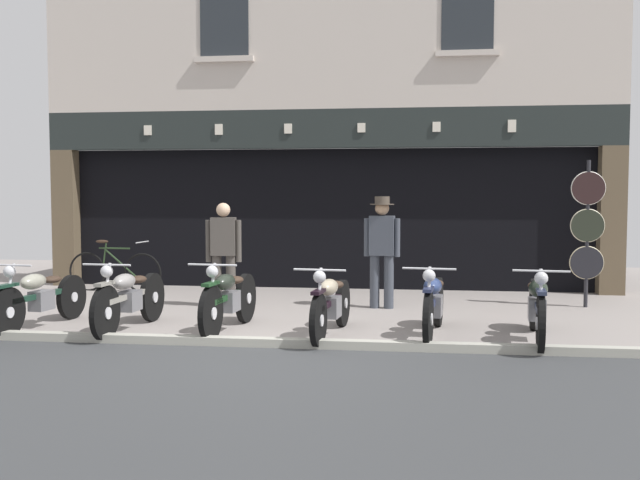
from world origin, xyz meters
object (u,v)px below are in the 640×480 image
Objects in this scene: motorcycle_center_left at (229,298)px; tyre_sign_pole at (587,227)px; advert_board_near at (213,190)px; leaning_bicycle at (114,270)px; motorcycle_far_left at (40,296)px; shopkeeper_center at (382,246)px; motorcycle_right at (537,305)px; motorcycle_left at (130,297)px; motorcycle_center_right at (434,302)px; motorcycle_center at (331,303)px; salesman_left at (224,249)px.

tyre_sign_pole reaches higher than motorcycle_center_left.
advert_board_near is 2.36m from leaning_bicycle.
motorcycle_far_left is 2.53m from motorcycle_center_left.
tyre_sign_pole reaches higher than shopkeeper_center.
shopkeeper_center is at bearing -43.07° from motorcycle_right.
motorcycle_far_left is at bearing 7.45° from motorcycle_center_left.
shopkeeper_center is at bearing -125.44° from motorcycle_center_left.
advert_board_near is (-0.19, 4.58, 1.40)m from motorcycle_left.
motorcycle_left is at bearing 5.94° from motorcycle_right.
motorcycle_left and leaning_bicycle have the same top height.
motorcycle_center_left is at bearing 7.05° from motorcycle_center_right.
tyre_sign_pole is at bearing -153.33° from motorcycle_far_left.
advert_board_near is at bearing -52.50° from motorcycle_center.
advert_board_near is at bearing -76.95° from salesman_left.
advert_board_near is 0.52× the size of leaning_bicycle.
motorcycle_center_left is 4.91m from advert_board_near.
motorcycle_center_left is at bearing 4.26° from motorcycle_right.
shopkeeper_center is at bearing -34.75° from advert_board_near.
shopkeeper_center is at bearing 178.13° from salesman_left.
motorcycle_far_left is at bearing 5.26° from motorcycle_center.
advert_board_near is at bearing -96.35° from motorcycle_far_left.
salesman_left is (0.70, 2.08, 0.47)m from motorcycle_left.
motorcycle_center_right is 3.67m from tyre_sign_pole.
shopkeeper_center is 1.84× the size of advert_board_near.
tyre_sign_pole is 1.27× the size of leaning_bicycle.
motorcycle_center is 2.43m from shopkeeper_center.
motorcycle_left is at bearing 30.26° from leaning_bicycle.
motorcycle_center is at bearing 82.21° from shopkeeper_center.
salesman_left is at bearing -172.97° from tyre_sign_pole.
shopkeeper_center reaches higher than motorcycle_center_left.
motorcycle_center_right is 6.20m from advert_board_near.
leaning_bicycle is at bearing -147.27° from advert_board_near.
motorcycle_center_left is 2.61m from motorcycle_center_right.
motorcycle_right is at bearing 148.63° from salesman_left.
motorcycle_center_left reaches higher than motorcycle_center_right.
motorcycle_center_left is at bearing -171.27° from motorcycle_far_left.
motorcycle_center_right is 3.77m from salesman_left.
motorcycle_far_left is 5.14m from motorcycle_center_right.
shopkeeper_center is 0.75× the size of tyre_sign_pole.
shopkeeper_center is (-1.97, 2.26, 0.54)m from motorcycle_right.
motorcycle_far_left is 1.01× the size of motorcycle_center_left.
motorcycle_center_left is 0.86× the size of tyre_sign_pole.
motorcycle_center_left is 4.61m from leaning_bicycle.
motorcycle_center is at bearing 126.20° from salesman_left.
advert_board_near reaches higher than shopkeeper_center.
advert_board_near is (-5.31, 4.58, 1.40)m from motorcycle_right.
salesman_left is 2.92m from leaning_bicycle.
motorcycle_far_left is 1.00× the size of motorcycle_center.
advert_board_near is at bearing 126.92° from leaning_bicycle.
motorcycle_center is at bearing -142.70° from tyre_sign_pole.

